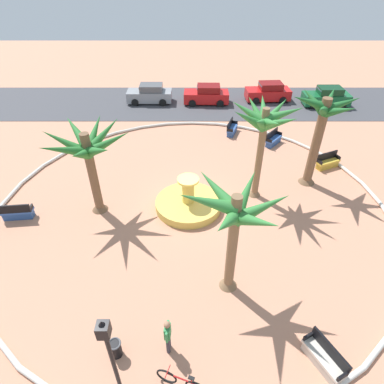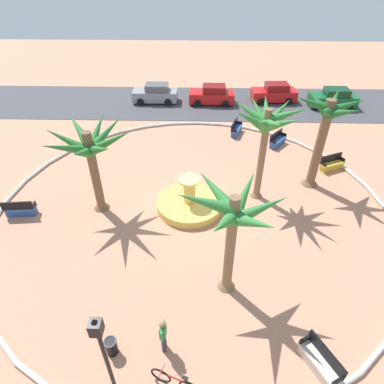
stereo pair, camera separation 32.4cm
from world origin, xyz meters
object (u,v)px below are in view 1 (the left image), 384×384
(bench_north, at_px, (324,359))
(parked_car_rightmost, at_px, (328,97))
(bench_east, at_px, (19,212))
(trash_bin, at_px, (116,348))
(bench_west, at_px, (275,140))
(palm_tree_by_curb, at_px, (236,218))
(parked_car_second, at_px, (208,95))
(bench_southeast, at_px, (233,129))
(bench_southwest, at_px, (329,163))
(parked_car_third, at_px, (270,92))
(person_cyclist_helmet, at_px, (169,335))
(fountain, at_px, (190,203))
(palm_tree_far_side, at_px, (323,123))
(palm_tree_mid_plaza, at_px, (89,150))
(palm_tree_near_fountain, at_px, (266,124))
(bicycle_red_frame, at_px, (182,382))
(lamppost, at_px, (113,357))
(parked_car_leftmost, at_px, (151,94))

(bench_north, xyz_separation_m, parked_car_rightmost, (7.55, 22.81, 0.43))
(bench_east, distance_m, trash_bin, 9.69)
(bench_west, bearing_deg, palm_tree_by_curb, -109.42)
(parked_car_second, bearing_deg, bench_southeast, -74.07)
(bench_southwest, bearing_deg, parked_car_third, 98.48)
(bench_north, height_order, person_cyclist_helmet, person_cyclist_helmet)
(palm_tree_by_curb, relative_size, bench_west, 3.25)
(fountain, height_order, bench_north, fountain)
(bench_southwest, distance_m, parked_car_third, 11.66)
(palm_tree_far_side, bearing_deg, parked_car_third, 89.81)
(palm_tree_mid_plaza, relative_size, bench_southwest, 2.90)
(bench_north, height_order, parked_car_third, parked_car_third)
(palm_tree_near_fountain, xyz_separation_m, bicycle_red_frame, (-3.93, -10.32, -4.02))
(fountain, distance_m, parked_car_rightmost, 18.88)
(palm_tree_mid_plaza, bearing_deg, lamppost, -73.21)
(bench_west, relative_size, bench_north, 0.94)
(lamppost, xyz_separation_m, parked_car_leftmost, (-1.64, 24.56, -1.71))
(fountain, distance_m, bench_north, 9.59)
(palm_tree_near_fountain, height_order, palm_tree_by_curb, palm_tree_near_fountain)
(palm_tree_near_fountain, bearing_deg, parked_car_third, 76.68)
(palm_tree_far_side, height_order, parked_car_rightmost, palm_tree_far_side)
(trash_bin, relative_size, person_cyclist_helmet, 0.44)
(palm_tree_by_curb, relative_size, palm_tree_mid_plaza, 1.04)
(palm_tree_mid_plaza, relative_size, parked_car_third, 1.18)
(trash_bin, relative_size, parked_car_leftmost, 0.18)
(lamppost, relative_size, trash_bin, 5.82)
(bench_southwest, bearing_deg, parked_car_rightmost, 72.49)
(palm_tree_near_fountain, relative_size, palm_tree_by_curb, 1.09)
(bench_east, bearing_deg, person_cyclist_helmet, -40.25)
(palm_tree_mid_plaza, bearing_deg, palm_tree_far_side, 12.08)
(palm_tree_by_curb, xyz_separation_m, bench_southeast, (1.54, 14.06, -3.45))
(bench_southwest, distance_m, person_cyclist_helmet, 15.32)
(bench_southwest, xyz_separation_m, parked_car_second, (-7.41, 10.85, 0.43))
(bench_west, bearing_deg, person_cyclist_helmet, -113.88)
(bench_east, bearing_deg, trash_bin, -48.00)
(parked_car_rightmost, bearing_deg, bench_north, -108.32)
(bench_southwest, bearing_deg, bench_east, -164.50)
(palm_tree_mid_plaza, xyz_separation_m, bench_east, (-4.13, -0.74, -3.30))
(palm_tree_near_fountain, bearing_deg, bench_east, -170.87)
(person_cyclist_helmet, distance_m, parked_car_rightmost, 25.72)
(palm_tree_by_curb, height_order, lamppost, palm_tree_by_curb)
(bench_east, height_order, bench_southwest, same)
(palm_tree_far_side, xyz_separation_m, trash_bin, (-9.60, -10.50, -3.49))
(bench_west, distance_m, trash_bin, 17.45)
(palm_tree_near_fountain, height_order, parked_car_rightmost, palm_tree_near_fountain)
(bench_east, relative_size, bench_north, 1.00)
(fountain, distance_m, bench_southwest, 9.82)
(bench_west, relative_size, parked_car_rightmost, 0.39)
(fountain, xyz_separation_m, parked_car_second, (1.52, 14.93, 0.49))
(palm_tree_mid_plaza, distance_m, bench_west, 13.49)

